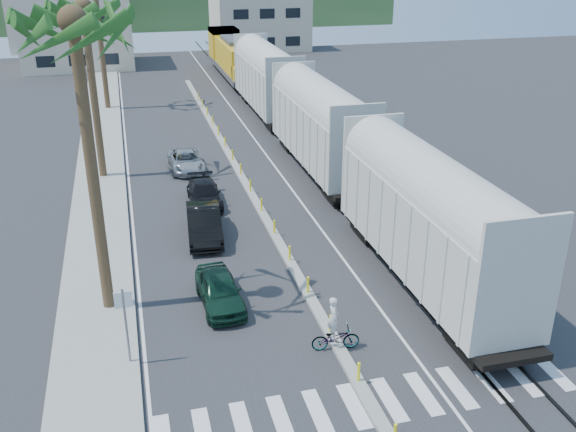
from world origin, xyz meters
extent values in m
plane|color=#28282B|center=(0.00, 0.00, 0.00)|extent=(140.00, 140.00, 0.00)
cube|color=gray|center=(-8.50, 25.00, 0.07)|extent=(3.00, 90.00, 0.15)
cube|color=black|center=(4.28, 28.00, 0.03)|extent=(0.12, 100.00, 0.06)
cube|color=black|center=(5.72, 28.00, 0.03)|extent=(0.12, 100.00, 0.06)
cube|color=gray|center=(0.00, 20.00, 0.07)|extent=(0.45, 60.00, 0.15)
cylinder|color=yellow|center=(0.00, -1.00, 0.50)|extent=(0.10, 0.10, 0.70)
cylinder|color=yellow|center=(0.00, 2.00, 0.50)|extent=(0.10, 0.10, 0.70)
cylinder|color=yellow|center=(0.00, 5.00, 0.50)|extent=(0.10, 0.10, 0.70)
cylinder|color=yellow|center=(0.00, 8.00, 0.50)|extent=(0.10, 0.10, 0.70)
cylinder|color=yellow|center=(0.00, 11.00, 0.50)|extent=(0.10, 0.10, 0.70)
cylinder|color=yellow|center=(0.00, 14.00, 0.50)|extent=(0.10, 0.10, 0.70)
cylinder|color=yellow|center=(0.00, 17.00, 0.50)|extent=(0.10, 0.10, 0.70)
cylinder|color=yellow|center=(0.00, 20.00, 0.50)|extent=(0.10, 0.10, 0.70)
cylinder|color=yellow|center=(0.00, 23.00, 0.50)|extent=(0.10, 0.10, 0.70)
cylinder|color=yellow|center=(0.00, 26.00, 0.50)|extent=(0.10, 0.10, 0.70)
cylinder|color=yellow|center=(0.00, 29.00, 0.50)|extent=(0.10, 0.10, 0.70)
cylinder|color=yellow|center=(0.00, 32.00, 0.50)|extent=(0.10, 0.10, 0.70)
cylinder|color=yellow|center=(0.00, 35.00, 0.50)|extent=(0.10, 0.10, 0.70)
cylinder|color=yellow|center=(0.00, 38.00, 0.50)|extent=(0.10, 0.10, 0.70)
cylinder|color=yellow|center=(0.00, 41.00, 0.50)|extent=(0.10, 0.10, 0.70)
cube|color=silver|center=(0.00, -2.00, 0.01)|extent=(14.00, 2.20, 0.01)
cube|color=silver|center=(-6.80, 25.00, 0.00)|extent=(0.12, 90.00, 0.01)
cube|color=silver|center=(2.50, 25.00, 0.00)|extent=(0.12, 90.00, 0.01)
cube|color=beige|center=(5.00, 4.60, 2.70)|extent=(3.00, 12.88, 3.40)
cylinder|color=beige|center=(5.00, 4.60, 4.40)|extent=(2.90, 12.58, 2.90)
cube|color=black|center=(5.00, 4.60, 0.50)|extent=(2.60, 12.88, 1.00)
cube|color=beige|center=(5.00, 19.60, 2.70)|extent=(3.00, 12.88, 3.40)
cylinder|color=beige|center=(5.00, 19.60, 4.40)|extent=(2.90, 12.58, 2.90)
cube|color=black|center=(5.00, 19.60, 0.50)|extent=(2.60, 12.88, 1.00)
cube|color=beige|center=(5.00, 34.60, 2.70)|extent=(3.00, 12.88, 3.40)
cylinder|color=beige|center=(5.00, 34.60, 4.40)|extent=(2.90, 12.58, 2.90)
cube|color=black|center=(5.00, 34.60, 0.50)|extent=(2.60, 12.88, 1.00)
cube|color=#4C4C4F|center=(5.00, 50.60, 1.05)|extent=(3.00, 17.00, 0.50)
cube|color=#B98C12|center=(5.00, 49.60, 2.60)|extent=(2.70, 12.24, 2.60)
cube|color=#B98C12|center=(5.00, 56.38, 2.90)|extent=(3.00, 3.74, 3.20)
cube|color=black|center=(5.00, 50.60, 0.45)|extent=(2.60, 13.60, 0.90)
cylinder|color=brown|center=(-8.00, 6.00, 5.50)|extent=(0.44, 0.44, 11.00)
sphere|color=#215319|center=(-8.00, 6.00, 11.15)|extent=(3.20, 3.20, 3.20)
cylinder|color=brown|center=(-8.30, 22.00, 5.00)|extent=(0.44, 0.44, 10.00)
sphere|color=#215319|center=(-8.30, 22.00, 10.15)|extent=(3.20, 3.20, 3.20)
cylinder|color=brown|center=(-8.00, 40.00, 6.00)|extent=(0.44, 0.44, 12.00)
cylinder|color=slate|center=(-7.30, 2.00, 1.50)|extent=(0.08, 0.08, 3.00)
cube|color=silver|center=(-7.30, 2.00, 2.60)|extent=(0.60, 0.04, 0.60)
cube|color=#C2B19A|center=(-11.00, 62.00, 4.00)|extent=(12.00, 10.00, 8.00)
cube|color=#C2B19A|center=(-13.00, 78.00, 5.00)|extent=(14.00, 12.00, 10.00)
cube|color=#C2B19A|center=(12.00, 70.00, 3.50)|extent=(12.00, 10.00, 7.00)
imported|color=#103021|center=(-3.65, 5.16, 0.67)|extent=(1.94, 4.09, 1.35)
imported|color=black|center=(-3.39, 11.69, 0.77)|extent=(2.31, 4.89, 1.53)
imported|color=black|center=(-2.80, 16.01, 0.62)|extent=(1.97, 4.39, 1.25)
imported|color=#AAADB0|center=(-3.14, 22.20, 0.60)|extent=(2.33, 4.47, 1.20)
imported|color=#9EA0A5|center=(-0.10, 1.09, 0.46)|extent=(0.96, 1.87, 0.92)
imported|color=silver|center=(-0.20, 1.09, 1.35)|extent=(0.66, 0.50, 1.59)
camera|label=1|loc=(-6.62, -17.23, 13.61)|focal=40.00mm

